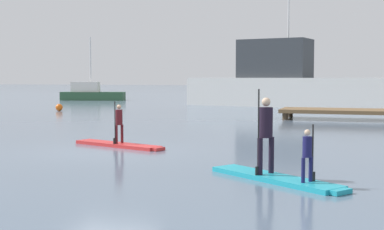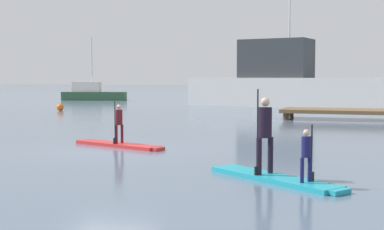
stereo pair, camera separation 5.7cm
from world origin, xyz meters
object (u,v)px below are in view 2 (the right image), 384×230
object	(u,v)px
paddleboard_near	(119,145)
fishing_boat_green_midground	(92,93)
paddleboard_far	(275,179)
mooring_buoy_near	(60,107)
paddler_child_solo	(119,121)
paddler_adult	(265,130)
paddler_child_front	(307,153)
fishing_boat_white_large	(286,83)

from	to	relation	value
paddleboard_near	fishing_boat_green_midground	bearing A→B (deg)	119.59
paddleboard_far	mooring_buoy_near	bearing A→B (deg)	131.28
paddleboard_near	fishing_boat_green_midground	distance (m)	33.54
paddler_child_solo	paddler_adult	world-z (taller)	paddler_adult
paddleboard_near	paddler_child_front	size ratio (longest dim) A/B	2.96
paddleboard_far	paddler_adult	world-z (taller)	paddler_adult
paddler_child_front	mooring_buoy_near	size ratio (longest dim) A/B	2.48
mooring_buoy_near	paddler_child_front	bearing A→B (deg)	-48.27
paddler_child_solo	paddleboard_far	world-z (taller)	paddler_child_solo
paddleboard_near	paddleboard_far	xyz separation A→B (m)	(5.41, -4.03, -0.00)
paddleboard_far	fishing_boat_green_midground	world-z (taller)	fishing_boat_green_midground
paddler_child_solo	fishing_boat_white_large	xyz separation A→B (m)	(1.70, 24.15, 0.89)
paddleboard_near	mooring_buoy_near	world-z (taller)	mooring_buoy_near
fishing_boat_white_large	fishing_boat_green_midground	world-z (taller)	fishing_boat_white_large
paddleboard_far	paddler_adult	distance (m)	1.02
paddler_adult	fishing_boat_green_midground	distance (m)	39.52
paddler_child_solo	paddleboard_far	xyz separation A→B (m)	(5.41, -4.02, -0.72)
paddleboard_near	fishing_boat_green_midground	world-z (taller)	fishing_boat_green_midground
paddler_adult	mooring_buoy_near	xyz separation A→B (m)	(-16.16, 18.53, -0.79)
paddler_child_solo	paddler_adult	xyz separation A→B (m)	(5.15, -3.85, 0.25)
paddler_child_solo	fishing_boat_green_midground	distance (m)	33.54
paddleboard_near	paddler_adult	distance (m)	6.51
paddleboard_near	mooring_buoy_near	size ratio (longest dim) A/B	7.35
paddleboard_near	paddler_child_solo	bearing A→B (deg)	-90.75
paddler_child_solo	paddleboard_far	distance (m)	6.78
paddleboard_near	fishing_boat_green_midground	xyz separation A→B (m)	(-16.56, 29.16, 0.59)
paddler_child_solo	mooring_buoy_near	bearing A→B (deg)	126.87
paddleboard_near	fishing_boat_white_large	distance (m)	24.25
paddleboard_near	fishing_boat_white_large	world-z (taller)	fishing_boat_white_large
fishing_boat_green_midground	mooring_buoy_near	world-z (taller)	fishing_boat_green_midground
paddler_child_front	fishing_boat_white_large	bearing A→B (deg)	98.69
paddler_adult	mooring_buoy_near	bearing A→B (deg)	131.10
paddler_child_solo	mooring_buoy_near	xyz separation A→B (m)	(-11.01, 14.68, -0.54)
paddler_child_solo	paddler_adult	distance (m)	6.43
paddler_child_solo	fishing_boat_green_midground	xyz separation A→B (m)	(-16.56, 29.17, -0.12)
fishing_boat_white_large	mooring_buoy_near	bearing A→B (deg)	-143.31
paddler_adult	fishing_boat_green_midground	size ratio (longest dim) A/B	0.30
paddler_adult	paddleboard_far	bearing A→B (deg)	-34.21
paddleboard_far	fishing_boat_green_midground	xyz separation A→B (m)	(-21.97, 33.19, 0.59)
paddler_child_front	paddler_adult	bearing A→B (deg)	145.61
paddler_adult	paddleboard_near	bearing A→B (deg)	143.19
paddler_child_solo	paddleboard_near	bearing A→B (deg)	89.25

